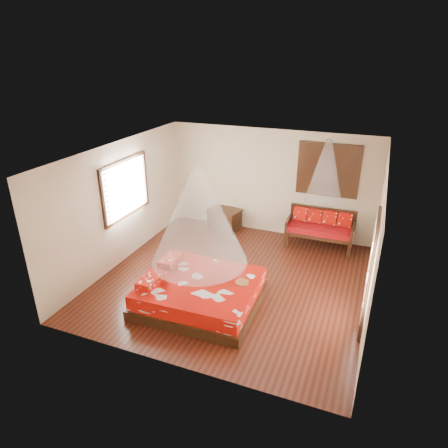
% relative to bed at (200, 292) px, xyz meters
% --- Properties ---
extents(room, '(5.54, 5.54, 2.84)m').
position_rel_bed_xyz_m(room, '(0.32, 1.04, 1.15)').
color(room, black).
rests_on(room, ground).
extents(bed, '(2.30, 2.09, 0.65)m').
position_rel_bed_xyz_m(bed, '(0.00, 0.00, 0.00)').
color(bed, black).
rests_on(bed, floor).
extents(daybed, '(1.66, 0.74, 0.94)m').
position_rel_bed_xyz_m(daybed, '(1.78, 3.42, 0.27)').
color(daybed, black).
rests_on(daybed, floor).
extents(storage_chest, '(0.93, 0.75, 0.57)m').
position_rel_bed_xyz_m(storage_chest, '(-0.85, 3.49, 0.04)').
color(storage_chest, black).
rests_on(storage_chest, floor).
extents(shutter_panel, '(1.52, 0.06, 1.32)m').
position_rel_bed_xyz_m(shutter_panel, '(1.78, 3.76, 1.65)').
color(shutter_panel, black).
rests_on(shutter_panel, wall_back).
extents(window_left, '(0.10, 1.74, 1.34)m').
position_rel_bed_xyz_m(window_left, '(-2.39, 1.24, 1.45)').
color(window_left, black).
rests_on(window_left, wall_left).
extents(glazed_door, '(0.08, 1.02, 2.16)m').
position_rel_bed_xyz_m(glazed_door, '(3.03, 0.44, 0.82)').
color(glazed_door, black).
rests_on(glazed_door, floor).
extents(wine_tray, '(0.26, 0.26, 0.21)m').
position_rel_bed_xyz_m(wine_tray, '(0.80, 0.23, 0.30)').
color(wine_tray, brown).
rests_on(wine_tray, bed).
extents(mosquito_net_main, '(1.80, 1.80, 1.80)m').
position_rel_bed_xyz_m(mosquito_net_main, '(0.02, 0.00, 1.60)').
color(mosquito_net_main, white).
rests_on(mosquito_net_main, ceiling).
extents(mosquito_net_daybed, '(0.89, 0.89, 1.50)m').
position_rel_bed_xyz_m(mosquito_net_daybed, '(1.78, 3.29, 1.75)').
color(mosquito_net_daybed, white).
rests_on(mosquito_net_daybed, ceiling).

